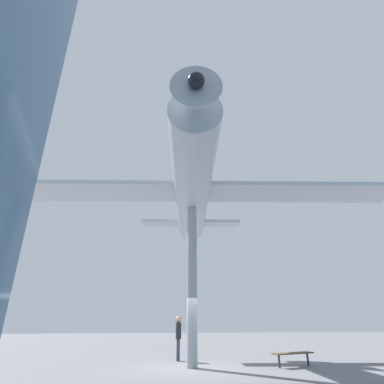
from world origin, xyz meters
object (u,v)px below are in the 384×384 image
at_px(suspended_airplane, 192,191).
at_px(plaza_bench, 293,354).
at_px(visitor_person, 178,334).
at_px(support_pylon_central, 192,280).

height_order(suspended_airplane, plaza_bench, suspended_airplane).
relative_size(visitor_person, plaza_bench, 0.99).
relative_size(support_pylon_central, suspended_airplane, 0.33).
bearing_deg(support_pylon_central, suspended_airplane, 81.79).
bearing_deg(plaza_bench, visitor_person, -31.69).
bearing_deg(support_pylon_central, visitor_person, -83.40).
distance_m(suspended_airplane, visitor_person, 6.66).
xyz_separation_m(support_pylon_central, visitor_person, (0.27, -2.31, -2.14)).
xyz_separation_m(suspended_airplane, visitor_person, (0.25, -2.42, -6.20)).
distance_m(suspended_airplane, plaza_bench, 7.94).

